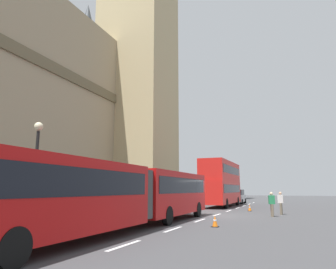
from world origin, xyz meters
The scene contains 10 objects.
ground_plane centered at (0.00, 0.00, 0.00)m, with size 160.00×160.00×0.00m, color #424244.
lane_centre_marking centered at (5.45, 0.00, 0.00)m, with size 39.00×0.16×0.01m.
articulated_bus centered at (-9.14, 1.99, 1.75)m, with size 18.83×2.54×2.90m.
double_decker_bus centered at (11.92, 2.00, 2.71)m, with size 10.50×2.54×4.90m.
sedan_lead centered at (20.52, 1.74, 0.91)m, with size 4.40×1.86×1.85m.
traffic_cone_west centered at (-6.66, -1.62, 0.28)m, with size 0.36×0.36×0.58m.
traffic_cone_middle centered at (5.94, -1.74, 0.28)m, with size 0.36×0.36×0.58m.
street_lamp centered at (-10.61, 6.50, 3.06)m, with size 0.44×0.44×5.27m.
pedestrian_near_cones centered at (0.59, -3.95, 0.91)m, with size 0.35×0.45×1.69m.
pedestrian_by_kerb centered at (2.75, -4.46, 0.91)m, with size 0.36×0.43×1.69m.
Camera 1 is at (-22.50, -5.41, 1.87)m, focal length 32.97 mm.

